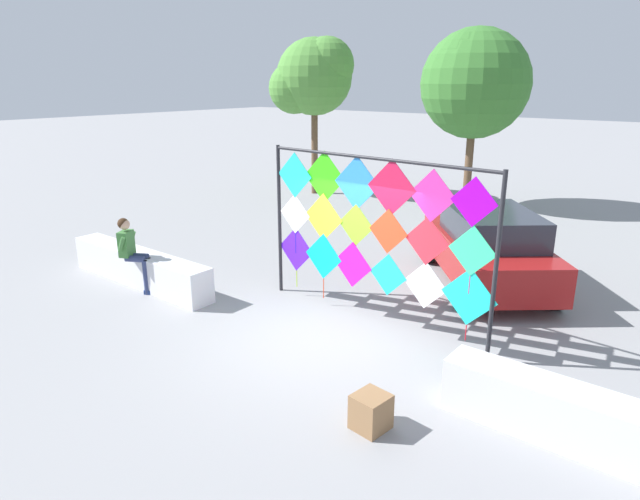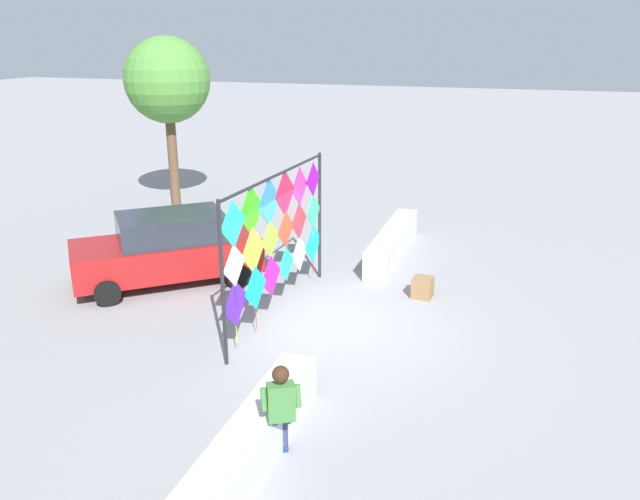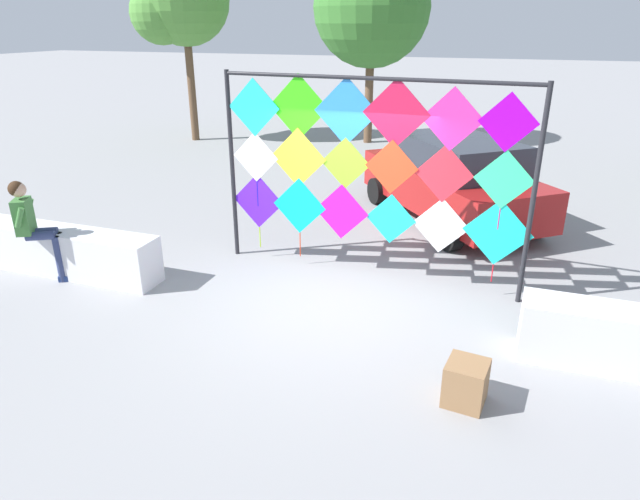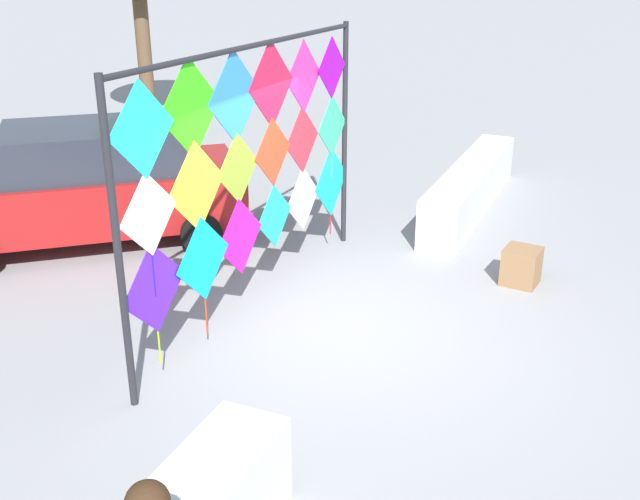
{
  "view_description": "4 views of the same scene",
  "coord_description": "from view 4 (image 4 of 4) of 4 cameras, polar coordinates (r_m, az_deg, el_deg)",
  "views": [
    {
      "loc": [
        5.25,
        -6.46,
        4.2
      ],
      "look_at": [
        -0.13,
        0.33,
        1.5
      ],
      "focal_mm": 30.62,
      "sensor_mm": 36.0,
      "label": 1
    },
    {
      "loc": [
        -11.09,
        -3.32,
        5.58
      ],
      "look_at": [
        0.34,
        0.4,
        1.48
      ],
      "focal_mm": 35.86,
      "sensor_mm": 36.0,
      "label": 2
    },
    {
      "loc": [
        2.24,
        -6.41,
        3.66
      ],
      "look_at": [
        -0.05,
        0.1,
        0.83
      ],
      "focal_mm": 31.15,
      "sensor_mm": 36.0,
      "label": 3
    },
    {
      "loc": [
        -6.71,
        -2.51,
        3.94
      ],
      "look_at": [
        -0.2,
        0.3,
        1.03
      ],
      "focal_mm": 42.17,
      "sensor_mm": 36.0,
      "label": 4
    }
  ],
  "objects": [
    {
      "name": "parked_car",
      "position": [
        10.95,
        -17.13,
        4.82
      ],
      "size": [
        4.09,
        4.4,
        1.64
      ],
      "color": "maroon",
      "rests_on": "ground"
    },
    {
      "name": "plaza_ledge_right",
      "position": [
        12.12,
        11.37,
        4.72
      ],
      "size": [
        4.15,
        0.57,
        0.72
      ],
      "primitive_type": "cube",
      "color": "silver",
      "rests_on": "ground"
    },
    {
      "name": "ground",
      "position": [
        8.18,
        2.48,
        -6.5
      ],
      "size": [
        120.0,
        120.0,
        0.0
      ],
      "primitive_type": "plane",
      "color": "gray"
    },
    {
      "name": "kite_display_rack",
      "position": [
        8.19,
        -4.98,
        7.32
      ],
      "size": [
        4.68,
        0.32,
        3.01
      ],
      "color": "#232328",
      "rests_on": "ground"
    },
    {
      "name": "cardboard_box_large",
      "position": [
        9.6,
        15.03,
        -1.19
      ],
      "size": [
        0.45,
        0.47,
        0.47
      ],
      "primitive_type": "cube",
      "rotation": [
        0.0,
        0.0,
        -0.12
      ],
      "color": "olive",
      "rests_on": "ground"
    }
  ]
}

